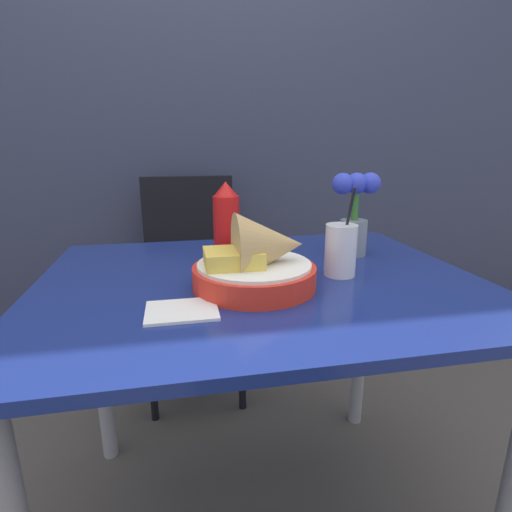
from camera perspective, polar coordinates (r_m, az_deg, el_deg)
The scene contains 8 objects.
wall_window at distance 2.00m, azimuth -6.25°, elevation 22.02°, with size 7.00×0.06×2.60m.
dining_table at distance 1.02m, azimuth 0.52°, elevation -8.88°, with size 1.06×0.84×0.76m.
chair_far_window at distance 1.80m, azimuth -9.24°, elevation -1.48°, with size 0.40×0.40×0.94m.
food_basket at distance 0.90m, azimuth 0.49°, elevation -0.83°, with size 0.28×0.28×0.17m.
ketchup_bottle at distance 1.10m, azimuth -4.26°, elevation 4.77°, with size 0.07×0.07×0.22m.
drink_cup at distance 1.00m, azimuth 11.98°, elevation 0.61°, with size 0.08×0.08×0.22m.
flower_vase at distance 1.18m, azimuth 13.92°, elevation 6.25°, with size 0.14×0.08×0.24m.
napkin at distance 0.80m, azimuth -10.55°, elevation -7.69°, with size 0.14×0.11×0.01m.
Camera 1 is at (-0.19, -0.91, 1.08)m, focal length 28.00 mm.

